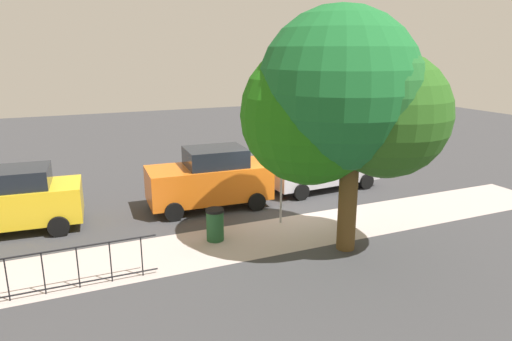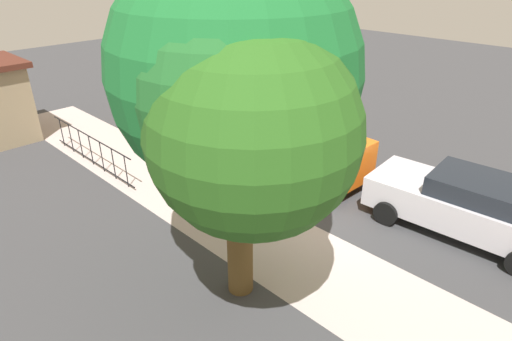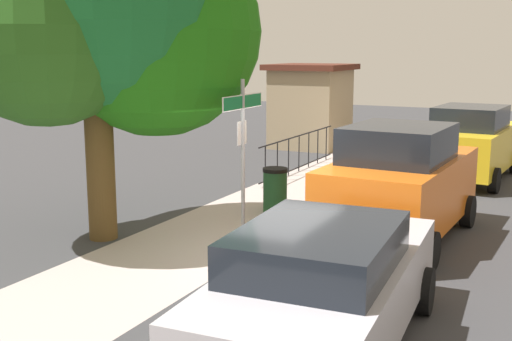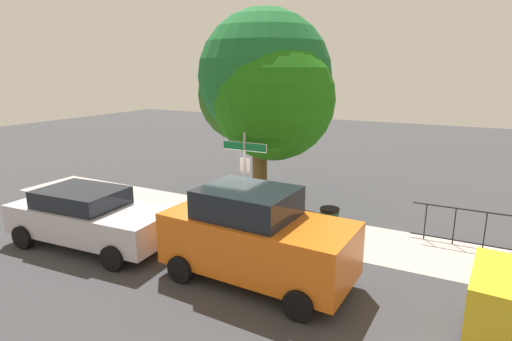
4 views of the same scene
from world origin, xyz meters
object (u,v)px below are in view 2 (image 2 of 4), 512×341
car_yellow (183,100)px  street_sign (293,153)px  shade_tree (237,92)px  car_orange (301,144)px  car_silver (467,204)px  trash_bin (214,183)px

car_yellow → street_sign: bearing=165.7°
shade_tree → car_orange: shade_tree is taller
street_sign → shade_tree: size_ratio=0.45×
car_orange → car_yellow: car_orange is taller
shade_tree → car_silver: 6.76m
street_sign → car_yellow: street_sign is taller
car_orange → trash_bin: car_orange is taller
car_silver → car_orange: size_ratio=1.07×
car_silver → shade_tree: bearing=58.9°
car_yellow → trash_bin: car_yellow is taller
street_sign → shade_tree: bearing=104.6°
car_orange → shade_tree: bearing=117.8°
car_yellow → trash_bin: 6.56m
street_sign → car_yellow: 8.64m
street_sign → car_yellow: (8.12, -2.74, -1.05)m
street_sign → shade_tree: shade_tree is taller
street_sign → car_silver: street_sign is taller
car_silver → car_yellow: (11.46, 0.07, 0.18)m
car_orange → car_yellow: (6.49, -0.30, -0.06)m
shade_tree → car_yellow: 10.62m
car_yellow → shade_tree: bearing=154.0°
car_orange → car_silver: bearing=-173.0°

